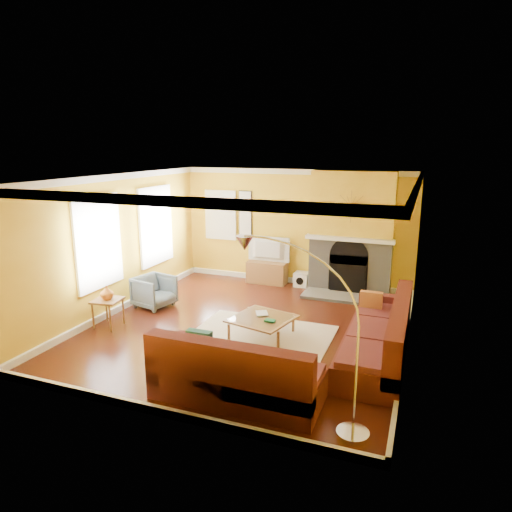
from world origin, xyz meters
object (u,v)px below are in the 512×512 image
at_px(media_console, 267,272).
at_px(arc_lamp, 303,338).
at_px(sectional_sofa, 300,331).
at_px(armchair, 154,291).
at_px(coffee_table, 262,328).
at_px(side_table, 108,313).

relative_size(media_console, arc_lamp, 0.42).
relative_size(sectional_sofa, media_console, 3.93).
bearing_deg(arc_lamp, armchair, 143.33).
bearing_deg(arc_lamp, coffee_table, 120.49).
bearing_deg(side_table, sectional_sofa, -0.00).
distance_m(media_console, armchair, 2.89).
xyz_separation_m(coffee_table, media_console, (-1.00, 3.10, 0.07)).
xyz_separation_m(armchair, arc_lamp, (3.90, -2.90, 0.79)).
distance_m(media_console, side_table, 4.02).
distance_m(armchair, side_table, 1.22).
height_order(sectional_sofa, armchair, sectional_sofa).
bearing_deg(sectional_sofa, side_table, 180.00).
height_order(media_console, armchair, armchair).
relative_size(sectional_sofa, side_table, 7.13).
relative_size(armchair, side_table, 1.37).
bearing_deg(armchair, sectional_sofa, -96.62).
xyz_separation_m(media_console, side_table, (-1.80, -3.60, 0.00)).
bearing_deg(coffee_table, arc_lamp, -59.51).
xyz_separation_m(coffee_table, armchair, (-2.60, 0.70, 0.13)).
distance_m(coffee_table, armchair, 2.70).
height_order(sectional_sofa, media_console, sectional_sofa).
bearing_deg(armchair, arc_lamp, -113.84).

